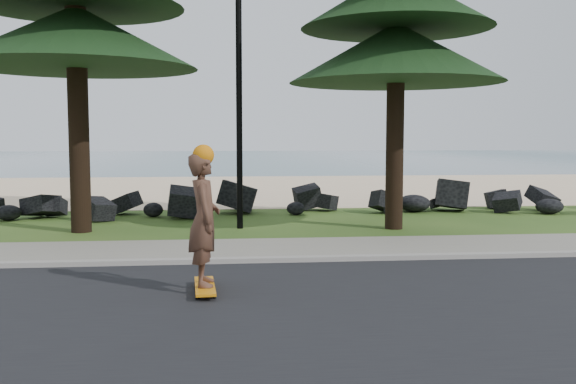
# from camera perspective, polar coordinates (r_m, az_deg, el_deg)

# --- Properties ---
(ground) EXTENTS (160.00, 160.00, 0.00)m
(ground) POSITION_cam_1_polar(r_m,az_deg,el_deg) (11.62, -3.88, -5.49)
(ground) COLOR #284716
(ground) RESTS_ON ground
(road) EXTENTS (160.00, 7.00, 0.02)m
(road) POSITION_cam_1_polar(r_m,az_deg,el_deg) (7.24, -2.68, -11.89)
(road) COLOR black
(road) RESTS_ON ground
(kerb) EXTENTS (160.00, 0.20, 0.10)m
(kerb) POSITION_cam_1_polar(r_m,az_deg,el_deg) (10.72, -3.72, -6.10)
(kerb) COLOR gray
(kerb) RESTS_ON ground
(sidewalk) EXTENTS (160.00, 2.00, 0.08)m
(sidewalk) POSITION_cam_1_polar(r_m,az_deg,el_deg) (11.81, -3.92, -5.12)
(sidewalk) COLOR gray
(sidewalk) RESTS_ON ground
(beach_sand) EXTENTS (160.00, 15.00, 0.01)m
(beach_sand) POSITION_cam_1_polar(r_m,az_deg,el_deg) (26.01, -4.93, 0.33)
(beach_sand) COLOR beige
(beach_sand) RESTS_ON ground
(ocean) EXTENTS (160.00, 58.00, 0.01)m
(ocean) POSITION_cam_1_polar(r_m,az_deg,el_deg) (62.45, -5.42, 3.04)
(ocean) COLOR #3A6470
(ocean) RESTS_ON ground
(seawall_boulders) EXTENTS (60.00, 2.40, 1.10)m
(seawall_boulders) POSITION_cam_1_polar(r_m,az_deg,el_deg) (17.15, -4.50, -2.09)
(seawall_boulders) COLOR black
(seawall_boulders) RESTS_ON ground
(lamp_post) EXTENTS (0.25, 0.14, 8.14)m
(lamp_post) POSITION_cam_1_polar(r_m,az_deg,el_deg) (14.76, -4.40, 12.86)
(lamp_post) COLOR black
(lamp_post) RESTS_ON ground
(skateboarder) EXTENTS (0.46, 1.08, 1.98)m
(skateboarder) POSITION_cam_1_polar(r_m,az_deg,el_deg) (8.61, -7.47, -2.48)
(skateboarder) COLOR orange
(skateboarder) RESTS_ON ground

